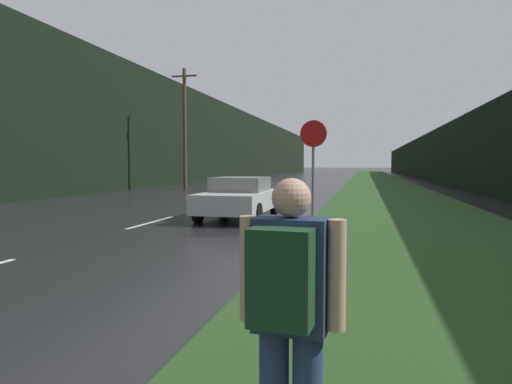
# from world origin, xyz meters

# --- Properties ---
(grass_verge) EXTENTS (6.00, 240.00, 0.02)m
(grass_verge) POSITION_xyz_m (7.57, 40.00, 0.01)
(grass_verge) COLOR #26471E
(grass_verge) RESTS_ON ground_plane
(lane_stripe_c) EXTENTS (0.12, 3.00, 0.01)m
(lane_stripe_c) POSITION_xyz_m (0.00, 12.53, 0.00)
(lane_stripe_c) COLOR silver
(lane_stripe_c) RESTS_ON ground_plane
(lane_stripe_d) EXTENTS (0.12, 3.00, 0.01)m
(lane_stripe_d) POSITION_xyz_m (0.00, 19.53, 0.00)
(lane_stripe_d) COLOR silver
(lane_stripe_d) RESTS_ON ground_plane
(lane_stripe_e) EXTENTS (0.12, 3.00, 0.01)m
(lane_stripe_e) POSITION_xyz_m (0.00, 26.53, 0.00)
(lane_stripe_e) COLOR silver
(lane_stripe_e) RESTS_ON ground_plane
(lane_stripe_f) EXTENTS (0.12, 3.00, 0.01)m
(lane_stripe_f) POSITION_xyz_m (0.00, 33.53, 0.00)
(lane_stripe_f) COLOR silver
(lane_stripe_f) RESTS_ON ground_plane
(treeline_far_side) EXTENTS (2.00, 140.00, 8.84)m
(treeline_far_side) POSITION_xyz_m (-10.57, 50.00, 4.42)
(treeline_far_side) COLOR black
(treeline_far_side) RESTS_ON ground_plane
(treeline_near_side) EXTENTS (2.00, 140.00, 5.10)m
(treeline_near_side) POSITION_xyz_m (13.57, 50.00, 2.55)
(treeline_near_side) COLOR black
(treeline_near_side) RESTS_ON ground_plane
(utility_pole_far) EXTENTS (1.80, 0.24, 8.24)m
(utility_pole_far) POSITION_xyz_m (-5.84, 29.41, 4.25)
(utility_pole_far) COLOR #4C3823
(utility_pole_far) RESTS_ON ground_plane
(stop_sign) EXTENTS (0.64, 0.07, 2.79)m
(stop_sign) POSITION_xyz_m (4.96, 11.17, 1.69)
(stop_sign) COLOR slate
(stop_sign) RESTS_ON ground_plane
(hitchhiker_with_backpack) EXTENTS (0.57, 0.43, 1.64)m
(hitchhiker_with_backpack) POSITION_xyz_m (5.81, 2.40, 0.95)
(hitchhiker_with_backpack) COLOR navy
(hitchhiker_with_backpack) RESTS_ON ground_plane
(car_passing_near) EXTENTS (2.00, 4.16, 1.32)m
(car_passing_near) POSITION_xyz_m (2.28, 14.12, 0.67)
(car_passing_near) COLOR #BCBCBC
(car_passing_near) RESTS_ON ground_plane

